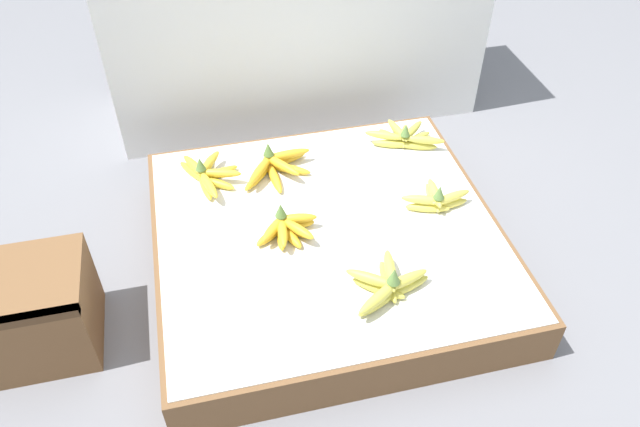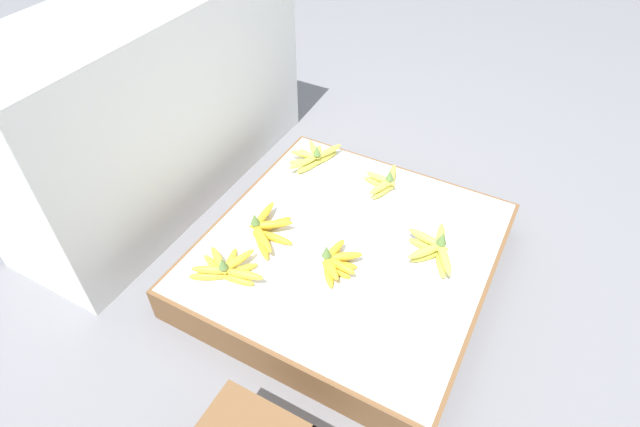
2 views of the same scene
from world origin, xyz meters
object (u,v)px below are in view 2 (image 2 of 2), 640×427
at_px(banana_bunch_middle_right, 385,182).
at_px(banana_bunch_back_midleft, 266,229).
at_px(banana_bunch_middle_midleft, 336,262).
at_px(banana_bunch_back_right, 313,157).
at_px(banana_bunch_back_left, 227,268).
at_px(banana_bunch_front_midright, 435,248).

bearing_deg(banana_bunch_middle_right, banana_bunch_back_midleft, 148.34).
bearing_deg(banana_bunch_back_midleft, banana_bunch_middle_right, -31.66).
distance_m(banana_bunch_middle_midleft, banana_bunch_back_right, 0.59).
xyz_separation_m(banana_bunch_middle_midleft, banana_bunch_back_midleft, (0.02, 0.29, -0.00)).
bearing_deg(banana_bunch_back_midleft, banana_bunch_back_left, 176.66).
bearing_deg(banana_bunch_back_midleft, banana_bunch_middle_midleft, -94.08).
bearing_deg(banana_bunch_middle_midleft, banana_bunch_back_left, 122.75).
bearing_deg(banana_bunch_front_midright, banana_bunch_middle_right, 49.55).
xyz_separation_m(banana_bunch_middle_midleft, banana_bunch_back_right, (0.47, 0.35, -0.00)).
distance_m(banana_bunch_back_left, banana_bunch_back_right, 0.67).
distance_m(banana_bunch_middle_right, banana_bunch_back_right, 0.33).
bearing_deg(banana_bunch_middle_midleft, banana_bunch_front_midright, -51.73).
bearing_deg(banana_bunch_front_midright, banana_bunch_back_left, 125.45).
distance_m(banana_bunch_front_midright, banana_bunch_back_left, 0.70).
relative_size(banana_bunch_front_midright, banana_bunch_back_right, 0.92).
relative_size(banana_bunch_middle_right, banana_bunch_back_right, 0.86).
bearing_deg(banana_bunch_middle_right, banana_bunch_middle_midleft, -177.63).
bearing_deg(banana_bunch_back_right, banana_bunch_middle_right, -92.30).
xyz_separation_m(banana_bunch_front_midright, banana_bunch_back_left, (-0.41, 0.57, -0.00)).
height_order(banana_bunch_middle_midleft, banana_bunch_back_midleft, banana_bunch_back_midleft).
xyz_separation_m(banana_bunch_middle_right, banana_bunch_back_right, (0.01, 0.33, -0.00)).
distance_m(banana_bunch_middle_right, banana_bunch_back_midleft, 0.52).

